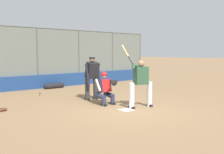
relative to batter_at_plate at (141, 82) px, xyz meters
The scene contains 13 objects.
ground_plane 1.15m from the batter_at_plate, ahead, with size 160.00×160.00×0.00m, color #93704C.
home_plate_marker 1.14m from the batter_at_plate, ahead, with size 0.43×0.43×0.01m, color white.
backstop_fence 7.17m from the batter_at_plate, 84.46° to the right, with size 16.04×0.08×3.31m.
padding_wall 7.05m from the batter_at_plate, 84.39° to the right, with size 15.64×0.18×0.73m, color navy.
bleachers_beyond 9.26m from the batter_at_plate, 90.52° to the right, with size 11.17×1.95×1.16m.
batter_at_plate is the anchor object (origin of this frame).
catcher_behind_plate 1.40m from the batter_at_plate, 62.50° to the right, with size 0.66×0.76×1.25m.
umpire_home 2.41m from the batter_at_plate, 79.93° to the right, with size 0.73×0.44×1.78m.
spare_bat_near_backstop 6.63m from the batter_at_plate, 117.81° to the right, with size 0.44×0.79×0.07m.
spare_bat_by_padding 5.10m from the batter_at_plate, 69.52° to the right, with size 0.53×0.78×0.07m.
fielding_glove_on_dirt 4.81m from the batter_at_plate, 32.34° to the right, with size 0.31×0.23×0.11m.
baseball_loose 2.94m from the batter_at_plate, 102.85° to the right, with size 0.07×0.07×0.07m, color white.
equipment_bag_dugout_side 6.55m from the batter_at_plate, 89.76° to the right, with size 1.23×0.28×0.28m.
Camera 1 is at (6.01, 6.45, 1.96)m, focal length 42.00 mm.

